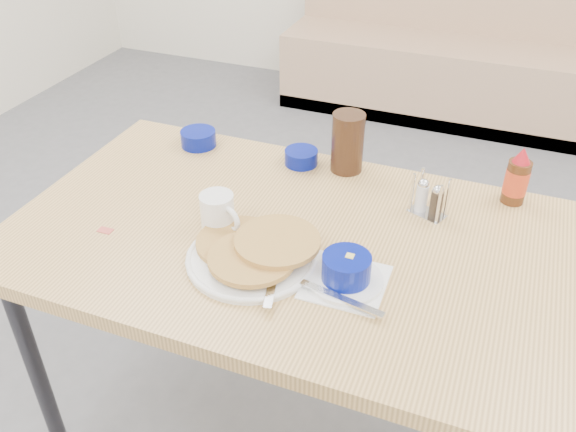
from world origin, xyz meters
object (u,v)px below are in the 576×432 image
(dining_table, at_px, (300,257))
(condiment_caddy, at_px, (429,201))
(butter_bowl, at_px, (301,157))
(pancake_plate, at_px, (254,252))
(amber_tumbler, at_px, (348,142))
(grits_setting, at_px, (346,272))
(coffee_mug, at_px, (218,212))
(booth_bench, at_px, (449,54))
(creamer_bowl, at_px, (198,138))
(syrup_bottle, at_px, (517,179))

(dining_table, xyz_separation_m, condiment_caddy, (0.26, 0.20, 0.10))
(dining_table, distance_m, butter_bowl, 0.35)
(pancake_plate, relative_size, condiment_caddy, 2.71)
(dining_table, xyz_separation_m, amber_tumbler, (0.01, 0.34, 0.15))
(dining_table, xyz_separation_m, grits_setting, (0.15, -0.12, 0.09))
(coffee_mug, distance_m, amber_tumbler, 0.43)
(booth_bench, distance_m, butter_bowl, 2.26)
(pancake_plate, relative_size, butter_bowl, 3.15)
(creamer_bowl, xyz_separation_m, condiment_caddy, (0.70, -0.11, 0.02))
(syrup_bottle, bearing_deg, dining_table, -143.03)
(dining_table, relative_size, coffee_mug, 12.16)
(grits_setting, distance_m, amber_tumbler, 0.49)
(creamer_bowl, distance_m, butter_bowl, 0.32)
(dining_table, distance_m, coffee_mug, 0.23)
(butter_bowl, bearing_deg, creamer_bowl, -178.46)
(coffee_mug, relative_size, butter_bowl, 1.23)
(creamer_bowl, bearing_deg, dining_table, -35.50)
(coffee_mug, height_order, syrup_bottle, syrup_bottle)
(grits_setting, xyz_separation_m, butter_bowl, (-0.27, 0.45, -0.01))
(pancake_plate, height_order, butter_bowl, pancake_plate)
(coffee_mug, bearing_deg, condiment_caddy, 28.14)
(amber_tumbler, bearing_deg, butter_bowl, -172.47)
(creamer_bowl, xyz_separation_m, amber_tumbler, (0.45, 0.03, 0.06))
(amber_tumbler, bearing_deg, pancake_plate, -99.17)
(coffee_mug, xyz_separation_m, amber_tumbler, (0.20, 0.38, 0.04))
(amber_tumbler, height_order, condiment_caddy, amber_tumbler)
(creamer_bowl, distance_m, amber_tumbler, 0.45)
(coffee_mug, height_order, creamer_bowl, coffee_mug)
(coffee_mug, xyz_separation_m, butter_bowl, (0.07, 0.36, -0.03))
(pancake_plate, height_order, grits_setting, grits_setting)
(grits_setting, bearing_deg, butter_bowl, 120.93)
(butter_bowl, height_order, syrup_bottle, syrup_bottle)
(butter_bowl, xyz_separation_m, condiment_caddy, (0.38, -0.12, 0.02))
(condiment_caddy, bearing_deg, amber_tumbler, 173.51)
(pancake_plate, bearing_deg, amber_tumbler, 80.83)
(pancake_plate, relative_size, creamer_bowl, 2.84)
(dining_table, bearing_deg, creamer_bowl, 144.50)
(dining_table, bearing_deg, pancake_plate, -118.70)
(dining_table, height_order, grits_setting, grits_setting)
(amber_tumbler, height_order, syrup_bottle, amber_tumbler)
(booth_bench, relative_size, grits_setting, 9.84)
(grits_setting, distance_m, syrup_bottle, 0.55)
(coffee_mug, distance_m, grits_setting, 0.35)
(creamer_bowl, relative_size, amber_tumbler, 0.62)
(dining_table, height_order, pancake_plate, pancake_plate)
(dining_table, bearing_deg, grits_setting, -39.55)
(pancake_plate, xyz_separation_m, grits_setting, (0.21, -0.00, 0.01))
(coffee_mug, distance_m, syrup_bottle, 0.75)
(condiment_caddy, relative_size, syrup_bottle, 0.70)
(creamer_bowl, height_order, butter_bowl, creamer_bowl)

